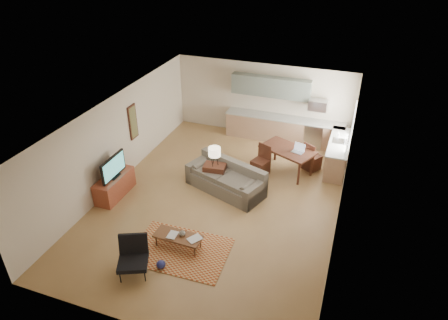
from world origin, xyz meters
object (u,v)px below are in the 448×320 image
at_px(coffee_table, 178,241).
at_px(console_table, 215,176).
at_px(sofa, 225,178).
at_px(tv_credenza, 115,186).
at_px(dining_table, 287,160).
at_px(armchair, 133,259).

xyz_separation_m(coffee_table, console_table, (-0.10, 2.78, 0.19)).
xyz_separation_m(sofa, console_table, (-0.37, 0.09, -0.06)).
height_order(tv_credenza, console_table, console_table).
xyz_separation_m(console_table, dining_table, (1.85, 1.54, 0.04)).
bearing_deg(sofa, armchair, -82.63).
distance_m(tv_credenza, dining_table, 5.31).
relative_size(armchair, dining_table, 0.53).
relative_size(armchair, console_table, 1.16).
bearing_deg(armchair, sofa, 53.73).
height_order(sofa, coffee_table, sofa).
height_order(coffee_table, dining_table, dining_table).
bearing_deg(dining_table, sofa, -107.74).
bearing_deg(tv_credenza, armchair, -49.91).
bearing_deg(console_table, armchair, -102.63).
xyz_separation_m(tv_credenza, dining_table, (4.41, 2.95, 0.09)).
bearing_deg(dining_table, tv_credenza, -121.85).
xyz_separation_m(armchair, tv_credenza, (-2.09, 2.48, -0.11)).
height_order(sofa, dining_table, sofa).
relative_size(sofa, armchair, 2.87).
relative_size(tv_credenza, dining_table, 0.85).
bearing_deg(console_table, dining_table, 34.27).
bearing_deg(dining_table, coffee_table, -87.60).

